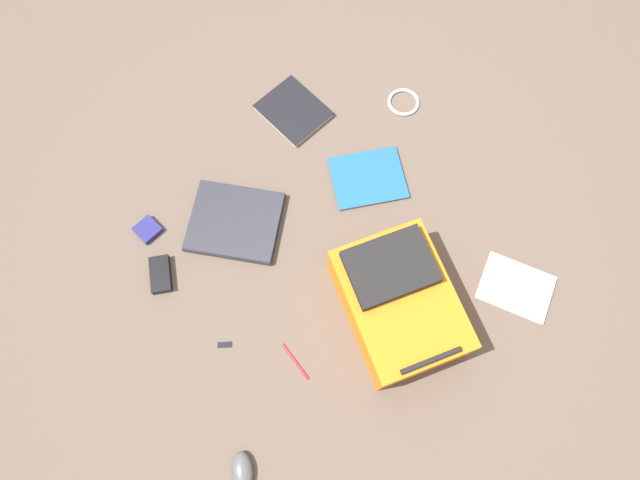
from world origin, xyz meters
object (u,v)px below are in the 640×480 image
object	(u,v)px
computer_mouse	(243,471)
power_brick	(161,275)
pen_black	(296,361)
usb_stick	(225,345)
book_comic	(293,111)
book_manual	(515,288)
cable_coil	(403,102)
book_blue	(368,178)
earbud_pouch	(148,230)
backpack	(398,302)
laptop	(235,222)

from	to	relation	value
computer_mouse	power_brick	xyz separation A→B (m)	(0.01, -0.67, -0.00)
pen_black	usb_stick	bearing A→B (deg)	-38.84
book_comic	book_manual	xyz separation A→B (m)	(-0.38, 0.94, -0.00)
cable_coil	pen_black	distance (m)	1.04
book_blue	earbud_pouch	bearing A→B (deg)	-11.22
book_blue	power_brick	bearing A→B (deg)	1.36
book_blue	backpack	bearing A→B (deg)	73.00
book_manual	cable_coil	bearing A→B (deg)	-91.07
book_comic	earbud_pouch	bearing A→B (deg)	18.12
backpack	usb_stick	world-z (taller)	backpack
computer_mouse	backpack	bearing A→B (deg)	36.42
book_comic	backpack	bearing A→B (deg)	88.88
computer_mouse	power_brick	distance (m)	0.67
cable_coil	earbud_pouch	distance (m)	1.05
book_comic	book_manual	distance (m)	1.01
book_blue	usb_stick	distance (m)	0.76
computer_mouse	pen_black	world-z (taller)	computer_mouse
computer_mouse	earbud_pouch	size ratio (longest dim) A/B	1.42
book_blue	usb_stick	world-z (taller)	book_blue
book_manual	backpack	bearing A→B (deg)	-16.43
book_manual	power_brick	xyz separation A→B (m)	(1.04, -0.55, 0.01)
computer_mouse	power_brick	world-z (taller)	computer_mouse
laptop	usb_stick	size ratio (longest dim) A/B	8.92
laptop	pen_black	distance (m)	0.52
laptop	pen_black	xyz separation A→B (m)	(0.01, 0.52, -0.01)
cable_coil	usb_stick	xyz separation A→B (m)	(0.96, 0.55, -0.00)
earbud_pouch	usb_stick	world-z (taller)	earbud_pouch
power_brick	pen_black	distance (m)	0.54
backpack	power_brick	xyz separation A→B (m)	(0.65, -0.44, -0.08)
power_brick	computer_mouse	bearing A→B (deg)	90.91
pen_black	book_comic	bearing A→B (deg)	-114.45
cable_coil	pen_black	xyz separation A→B (m)	(0.77, 0.70, -0.00)
power_brick	backpack	bearing A→B (deg)	146.07
backpack	book_comic	bearing A→B (deg)	-91.12
usb_stick	earbud_pouch	bearing A→B (deg)	-79.60
book_comic	earbud_pouch	xyz separation A→B (m)	(0.65, 0.21, 0.00)
cable_coil	usb_stick	world-z (taller)	cable_coil
laptop	book_blue	distance (m)	0.50
book_comic	usb_stick	bearing A→B (deg)	50.78
power_brick	earbud_pouch	size ratio (longest dim) A/B	1.64
earbud_pouch	backpack	bearing A→B (deg)	136.19
book_comic	power_brick	size ratio (longest dim) A/B	2.31
earbud_pouch	usb_stick	xyz separation A→B (m)	(-0.09, 0.48, -0.01)
power_brick	pen_black	size ratio (longest dim) A/B	0.91
book_comic	book_blue	xyz separation A→B (m)	(-0.12, 0.37, -0.00)
backpack	usb_stick	xyz separation A→B (m)	(0.55, -0.13, -0.09)
book_manual	power_brick	bearing A→B (deg)	-27.94
book_manual	pen_black	world-z (taller)	book_manual
backpack	pen_black	size ratio (longest dim) A/B	3.36
book_manual	computer_mouse	size ratio (longest dim) A/B	2.67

